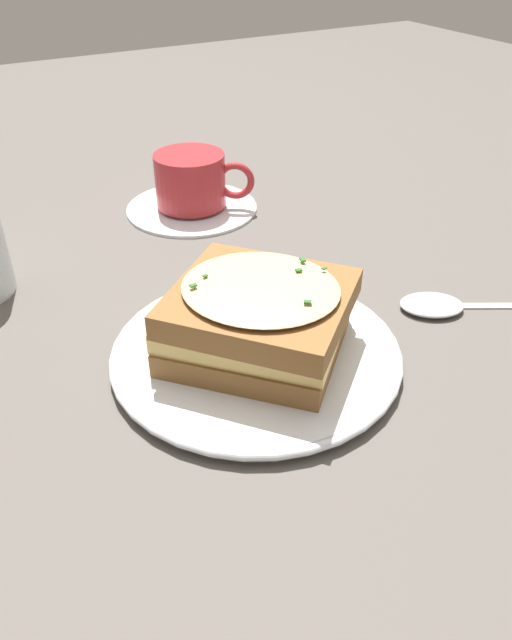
{
  "coord_description": "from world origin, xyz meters",
  "views": [
    {
      "loc": [
        0.33,
        -0.18,
        0.31
      ],
      "look_at": [
        -0.01,
        0.02,
        0.04
      ],
      "focal_mm": 35.0,
      "sensor_mm": 36.0,
      "label": 1
    }
  ],
  "objects_px": {
    "dinner_plate": "(256,353)",
    "spoon": "(439,303)",
    "teacup_with_saucer": "(192,187)",
    "sandwich": "(258,317)"
  },
  "relations": [
    {
      "from": "dinner_plate",
      "to": "sandwich",
      "type": "relative_size",
      "value": 1.27
    },
    {
      "from": "teacup_with_saucer",
      "to": "dinner_plate",
      "type": "bearing_deg",
      "value": -71.72
    },
    {
      "from": "dinner_plate",
      "to": "sandwich",
      "type": "bearing_deg",
      "value": -2.81
    },
    {
      "from": "teacup_with_saucer",
      "to": "spoon",
      "type": "height_order",
      "value": "teacup_with_saucer"
    },
    {
      "from": "sandwich",
      "to": "teacup_with_saucer",
      "type": "xyz_separation_m",
      "value": [
        -0.29,
        0.08,
        -0.02
      ]
    },
    {
      "from": "dinner_plate",
      "to": "spoon",
      "type": "relative_size",
      "value": 1.49
    },
    {
      "from": "sandwich",
      "to": "spoon",
      "type": "bearing_deg",
      "value": 86.63
    },
    {
      "from": "dinner_plate",
      "to": "sandwich",
      "type": "height_order",
      "value": "sandwich"
    },
    {
      "from": "dinner_plate",
      "to": "teacup_with_saucer",
      "type": "height_order",
      "value": "teacup_with_saucer"
    },
    {
      "from": "teacup_with_saucer",
      "to": "spoon",
      "type": "xyz_separation_m",
      "value": [
        0.3,
        0.11,
        -0.02
      ]
    }
  ]
}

